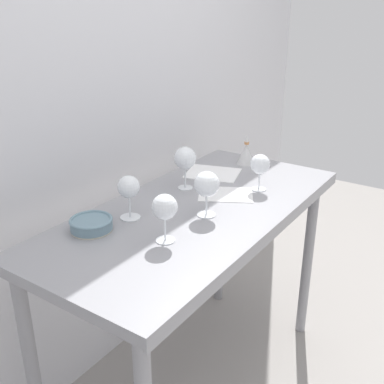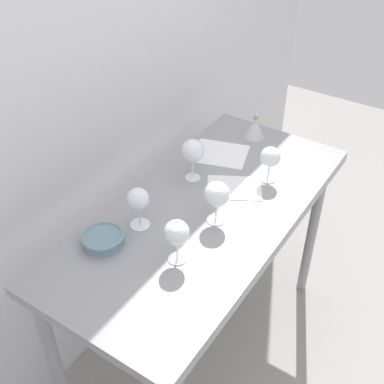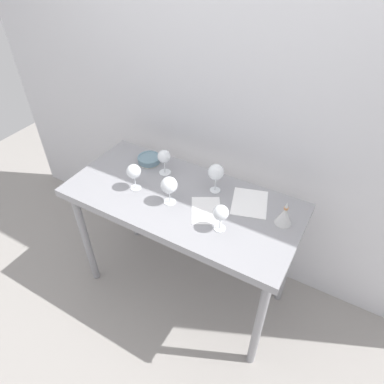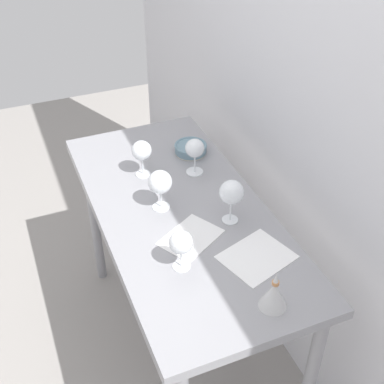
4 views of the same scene
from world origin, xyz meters
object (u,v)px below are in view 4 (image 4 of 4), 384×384
at_px(wine_glass_near_left, 142,151).
at_px(decanter_funnel, 274,295).
at_px(wine_glass_far_left, 195,149).
at_px(tasting_sheet_upper, 257,257).
at_px(tasting_bowl, 191,148).
at_px(tasting_sheet_lower, 191,237).
at_px(wine_glass_far_right, 232,193).
at_px(wine_glass_near_right, 181,243).
at_px(wine_glass_near_center, 160,183).

distance_m(wine_glass_near_left, decanter_funnel, 0.88).
bearing_deg(wine_glass_far_left, tasting_sheet_upper, 0.02).
xyz_separation_m(wine_glass_near_left, tasting_bowl, (-0.08, 0.26, -0.10)).
distance_m(tasting_sheet_lower, tasting_bowl, 0.59).
height_order(wine_glass_far_left, wine_glass_far_right, wine_glass_far_right).
relative_size(wine_glass_far_left, wine_glass_far_right, 0.90).
height_order(wine_glass_far_right, tasting_bowl, wine_glass_far_right).
bearing_deg(tasting_sheet_lower, tasting_bowl, 128.02).
distance_m(wine_glass_far_left, wine_glass_far_right, 0.36).
relative_size(tasting_sheet_lower, tasting_bowl, 1.47).
xyz_separation_m(wine_glass_near_left, decanter_funnel, (0.87, 0.16, -0.07)).
bearing_deg(wine_glass_far_right, wine_glass_far_left, -179.85).
bearing_deg(wine_glass_near_right, tasting_bowl, 155.17).
bearing_deg(tasting_bowl, wine_glass_near_left, -72.00).
distance_m(wine_glass_near_center, wine_glass_near_left, 0.25).
relative_size(wine_glass_near_right, wine_glass_far_right, 0.85).
bearing_deg(wine_glass_near_left, wine_glass_far_left, 72.37).
bearing_deg(tasting_sheet_upper, wine_glass_near_right, -119.86).
bearing_deg(decanter_funnel, wine_glass_near_center, -165.25).
relative_size(tasting_sheet_lower, decanter_funnel, 1.53).
relative_size(wine_glass_far_left, wine_glass_near_right, 1.06).
bearing_deg(tasting_sheet_lower, wine_glass_near_right, -64.21).
relative_size(wine_glass_near_center, wine_glass_near_left, 1.03).
distance_m(wine_glass_far_right, decanter_funnel, 0.45).
height_order(wine_glass_near_center, wine_glass_far_right, wine_glass_far_right).
relative_size(wine_glass_near_right, decanter_funnel, 1.08).
height_order(tasting_sheet_lower, decanter_funnel, decanter_funnel).
distance_m(tasting_sheet_upper, tasting_bowl, 0.74).
relative_size(wine_glass_near_left, tasting_bowl, 1.11).
height_order(wine_glass_far_left, tasting_sheet_upper, wine_glass_far_left).
xyz_separation_m(wine_glass_far_left, decanter_funnel, (0.80, -0.06, -0.07)).
bearing_deg(wine_glass_far_left, wine_glass_near_left, -107.63).
distance_m(wine_glass_far_left, wine_glass_near_right, 0.59).
bearing_deg(wine_glass_near_left, tasting_bowl, 108.00).
height_order(wine_glass_far_left, wine_glass_near_center, wine_glass_near_center).
bearing_deg(wine_glass_near_left, wine_glass_near_center, -1.06).
bearing_deg(tasting_sheet_upper, wine_glass_far_right, 162.44).
bearing_deg(wine_glass_near_center, tasting_bowl, 141.41).
relative_size(tasting_sheet_upper, decanter_funnel, 1.65).
relative_size(tasting_bowl, decanter_funnel, 1.05).
xyz_separation_m(wine_glass_near_right, tasting_bowl, (-0.67, 0.31, -0.09)).
relative_size(wine_glass_near_center, tasting_sheet_lower, 0.78).
distance_m(wine_glass_near_right, wine_glass_far_right, 0.32).
xyz_separation_m(tasting_sheet_lower, tasting_bowl, (-0.55, 0.22, 0.02)).
relative_size(wine_glass_far_left, tasting_sheet_upper, 0.69).
xyz_separation_m(wine_glass_far_left, wine_glass_near_right, (0.52, -0.27, -0.01)).
xyz_separation_m(tasting_sheet_upper, tasting_sheet_lower, (-0.19, -0.18, 0.00)).
bearing_deg(wine_glass_near_left, tasting_sheet_lower, 4.53).
bearing_deg(tasting_bowl, wine_glass_near_right, -24.83).
bearing_deg(tasting_sheet_lower, decanter_funnel, -12.94).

